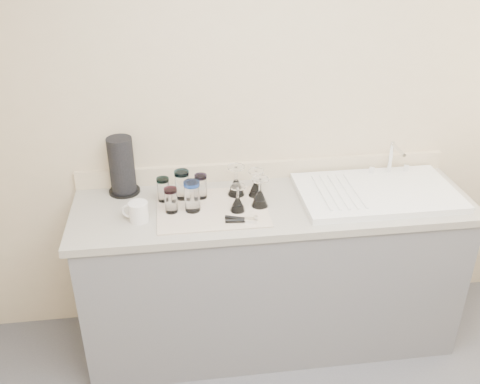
{
  "coord_description": "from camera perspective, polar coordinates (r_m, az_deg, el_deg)",
  "views": [
    {
      "loc": [
        -0.49,
        -1.15,
        2.25
      ],
      "look_at": [
        -0.18,
        1.15,
        1.0
      ],
      "focal_mm": 40.0,
      "sensor_mm": 36.0,
      "label": 1
    }
  ],
  "objects": [
    {
      "name": "tumbler_cyan",
      "position": [
        2.76,
        -6.19,
        0.8
      ],
      "size": [
        0.08,
        0.08,
        0.15
      ],
      "color": "white",
      "rests_on": "dish_towel"
    },
    {
      "name": "tumbler_magenta",
      "position": [
        2.65,
        -7.37,
        -0.86
      ],
      "size": [
        0.07,
        0.07,
        0.13
      ],
      "color": "white",
      "rests_on": "dish_towel"
    },
    {
      "name": "can_opener",
      "position": [
        2.57,
        0.14,
        -2.97
      ],
      "size": [
        0.16,
        0.08,
        0.02
      ],
      "color": "silver",
      "rests_on": "dish_towel"
    },
    {
      "name": "tumbler_teal",
      "position": [
        2.75,
        -8.18,
        0.29
      ],
      "size": [
        0.06,
        0.06,
        0.13
      ],
      "color": "white",
      "rests_on": "dish_towel"
    },
    {
      "name": "goblet_back_left",
      "position": [
        2.79,
        -0.42,
        0.74
      ],
      "size": [
        0.09,
        0.09,
        0.16
      ],
      "color": "white",
      "rests_on": "dish_towel"
    },
    {
      "name": "tumbler_purple",
      "position": [
        2.76,
        -4.19,
        0.63
      ],
      "size": [
        0.06,
        0.06,
        0.13
      ],
      "color": "white",
      "rests_on": "dish_towel"
    },
    {
      "name": "goblet_front_left",
      "position": [
        2.64,
        -0.26,
        -1.1
      ],
      "size": [
        0.08,
        0.08,
        0.14
      ],
      "color": "white",
      "rests_on": "dish_towel"
    },
    {
      "name": "counter_unit",
      "position": [
        3.01,
        3.38,
        -8.57
      ],
      "size": [
        2.06,
        0.62,
        0.9
      ],
      "color": "slate",
      "rests_on": "ground"
    },
    {
      "name": "dish_towel",
      "position": [
        2.69,
        -2.98,
        -1.8
      ],
      "size": [
        0.55,
        0.42,
        0.01
      ],
      "primitive_type": "cube",
      "color": "beige",
      "rests_on": "counter_unit"
    },
    {
      "name": "tumbler_blue",
      "position": [
        2.64,
        -5.12,
        -0.44
      ],
      "size": [
        0.08,
        0.08,
        0.16
      ],
      "color": "white",
      "rests_on": "dish_towel"
    },
    {
      "name": "paper_towel_roll",
      "position": [
        2.85,
        -12.49,
        2.68
      ],
      "size": [
        0.16,
        0.16,
        0.31
      ],
      "color": "black",
      "rests_on": "counter_unit"
    },
    {
      "name": "room_envelope",
      "position": [
        1.44,
        13.46,
        -1.65
      ],
      "size": [
        3.54,
        3.5,
        2.52
      ],
      "color": "#4C4C51",
      "rests_on": "ground"
    },
    {
      "name": "sink_unit",
      "position": [
        2.9,
        14.41,
        0.0
      ],
      "size": [
        0.82,
        0.5,
        0.22
      ],
      "color": "white",
      "rests_on": "counter_unit"
    },
    {
      "name": "white_mug",
      "position": [
        2.62,
        -10.84,
        -2.07
      ],
      "size": [
        0.14,
        0.11,
        0.1
      ],
      "color": "silver",
      "rests_on": "counter_unit"
    },
    {
      "name": "goblet_front_right",
      "position": [
        2.69,
        2.13,
        -0.49
      ],
      "size": [
        0.09,
        0.09,
        0.15
      ],
      "color": "white",
      "rests_on": "dish_towel"
    },
    {
      "name": "goblet_back_right",
      "position": [
        2.78,
        1.7,
        0.54
      ],
      "size": [
        0.08,
        0.08,
        0.14
      ],
      "color": "white",
      "rests_on": "dish_towel"
    }
  ]
}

